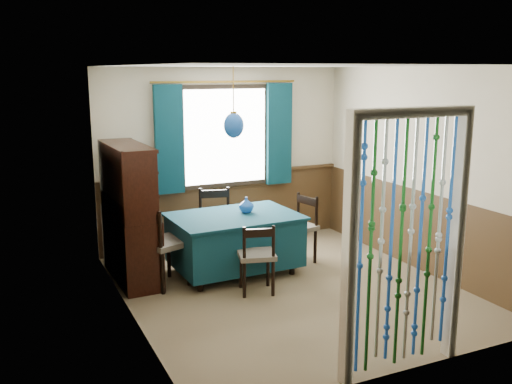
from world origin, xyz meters
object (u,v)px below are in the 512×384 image
chair_far (216,222)px  pendant_lamp (234,125)px  chair_near (257,256)px  vase_sideboard (128,199)px  vase_table (246,205)px  bowl_shelf (138,189)px  chair_left (163,244)px  dining_table (235,239)px  sideboard (130,233)px  chair_right (298,227)px

chair_far → pendant_lamp: pendant_lamp is taller
chair_near → vase_sideboard: vase_sideboard is taller
vase_table → bowl_shelf: size_ratio=0.86×
chair_far → vase_sideboard: 1.23m
chair_far → vase_table: 0.69m
chair_left → bowl_shelf: 0.69m
chair_near → chair_far: chair_far is taller
bowl_shelf → vase_sideboard: bowl_shelf is taller
dining_table → chair_left: (-0.92, -0.06, 0.08)m
dining_table → bowl_shelf: bowl_shelf is taller
sideboard → bowl_shelf: sideboard is taller
chair_right → vase_table: size_ratio=4.95×
chair_near → dining_table: bearing=103.2°
sideboard → pendant_lamp: size_ratio=1.96×
chair_left → chair_near: bearing=34.5°
pendant_lamp → chair_near: bearing=-92.2°
dining_table → chair_near: 0.71m
chair_far → chair_right: chair_far is taller
dining_table → pendant_lamp: pendant_lamp is taller
chair_left → pendant_lamp: size_ratio=1.15×
pendant_lamp → vase_sideboard: size_ratio=4.17×
chair_far → chair_right: (0.90, -0.61, -0.02)m
dining_table → chair_near: size_ratio=1.93×
dining_table → chair_near: (-0.03, -0.71, 0.01)m
vase_table → vase_sideboard: 1.45m
sideboard → vase_sideboard: (0.06, 0.29, 0.34)m
chair_left → vase_sideboard: 0.83m
vase_table → sideboard: bearing=169.2°
dining_table → pendant_lamp: size_ratio=1.88×
chair_far → chair_right: bearing=158.5°
chair_far → sideboard: bearing=27.2°
sideboard → vase_sideboard: size_ratio=8.18×
chair_left → sideboard: size_ratio=0.59×
dining_table → vase_table: bearing=18.0°
chair_left → vase_sideboard: bearing=178.2°
bowl_shelf → vase_table: bearing=-0.7°
dining_table → vase_table: vase_table is taller
dining_table → sideboard: sideboard is taller
vase_sideboard → chair_right: bearing=-16.1°
dining_table → vase_sideboard: size_ratio=7.86×
pendant_lamp → chair_far: bearing=89.1°
chair_right → vase_table: vase_table is taller
chair_near → bowl_shelf: bearing=160.0°
vase_sideboard → vase_table: bearing=-22.8°
chair_near → vase_sideboard: size_ratio=4.08×
dining_table → chair_right: chair_right is taller
vase_table → chair_left: bearing=-173.2°
chair_near → chair_far: size_ratio=0.88×
chair_near → sideboard: (-1.17, 1.04, 0.14)m
chair_left → chair_far: bearing=107.8°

